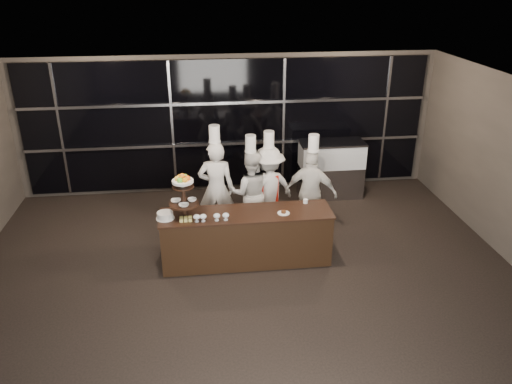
{
  "coord_description": "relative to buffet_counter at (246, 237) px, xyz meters",
  "views": [
    {
      "loc": [
        -0.66,
        -5.48,
        4.58
      ],
      "look_at": [
        0.26,
        2.13,
        1.15
      ],
      "focal_mm": 35.0,
      "sensor_mm": 36.0,
      "label": 1
    }
  ],
  "objects": [
    {
      "name": "room",
      "position": [
        -0.06,
        -1.83,
        1.03
      ],
      "size": [
        10.0,
        10.0,
        10.0
      ],
      "color": "black",
      "rests_on": "ground"
    },
    {
      "name": "chef_d",
      "position": [
        1.3,
        0.88,
        0.37
      ],
      "size": [
        1.04,
        0.75,
        1.93
      ],
      "color": "white",
      "rests_on": "ground"
    },
    {
      "name": "chef_cup",
      "position": [
        1.05,
        0.25,
        0.49
      ],
      "size": [
        0.08,
        0.08,
        0.07
      ],
      "primitive_type": "cylinder",
      "color": "white",
      "rests_on": "buffet_counter"
    },
    {
      "name": "display_stand",
      "position": [
        -1.0,
        -0.0,
        0.87
      ],
      "size": [
        0.48,
        0.48,
        0.74
      ],
      "color": "black",
      "rests_on": "buffet_counter"
    },
    {
      "name": "chef_a",
      "position": [
        -0.44,
        1.07,
        0.46
      ],
      "size": [
        0.71,
        0.51,
        2.11
      ],
      "color": "silver",
      "rests_on": "ground"
    },
    {
      "name": "chef_b",
      "position": [
        0.19,
        1.04,
        0.36
      ],
      "size": [
        0.85,
        0.7,
        1.91
      ],
      "color": "silver",
      "rests_on": "ground"
    },
    {
      "name": "compotes",
      "position": [
        -0.59,
        -0.22,
        0.54
      ],
      "size": [
        0.57,
        0.11,
        0.12
      ],
      "color": "silver",
      "rests_on": "buffet_counter"
    },
    {
      "name": "display_case",
      "position": [
        2.1,
        2.47,
        0.22
      ],
      "size": [
        1.38,
        0.6,
        1.24
      ],
      "color": "#A5A5AA",
      "rests_on": "ground"
    },
    {
      "name": "pastry_squares",
      "position": [
        -0.98,
        -0.17,
        0.48
      ],
      "size": [
        0.2,
        0.13,
        0.05
      ],
      "color": "#D8CD69",
      "rests_on": "buffet_counter"
    },
    {
      "name": "small_plate",
      "position": [
        0.61,
        -0.1,
        0.47
      ],
      "size": [
        0.2,
        0.2,
        0.05
      ],
      "color": "white",
      "rests_on": "buffet_counter"
    },
    {
      "name": "window_wall",
      "position": [
        -0.06,
        3.11,
        1.04
      ],
      "size": [
        8.6,
        0.1,
        2.8
      ],
      "color": "black",
      "rests_on": "ground"
    },
    {
      "name": "layer_cake",
      "position": [
        -1.31,
        -0.05,
        0.51
      ],
      "size": [
        0.3,
        0.3,
        0.11
      ],
      "color": "white",
      "rests_on": "buffet_counter"
    },
    {
      "name": "buffet_counter",
      "position": [
        0.0,
        0.0,
        0.0
      ],
      "size": [
        2.84,
        0.74,
        0.92
      ],
      "color": "black",
      "rests_on": "ground"
    },
    {
      "name": "chef_c",
      "position": [
        0.53,
        1.14,
        0.37
      ],
      "size": [
        1.22,
        1.0,
        1.95
      ],
      "color": "silver",
      "rests_on": "ground"
    }
  ]
}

